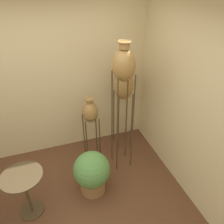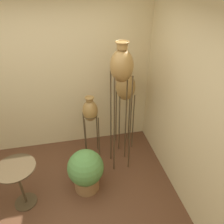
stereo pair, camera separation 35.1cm
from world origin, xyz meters
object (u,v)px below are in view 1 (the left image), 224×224
at_px(vase_stand_tall, 124,68).
at_px(vase_stand_medium, 123,87).
at_px(potted_plant, 92,172).
at_px(vase_stand_short, 90,113).
at_px(side_table, 24,186).

distance_m(vase_stand_tall, vase_stand_medium, 0.73).
distance_m(vase_stand_tall, potted_plant, 1.52).
relative_size(vase_stand_short, potted_plant, 1.70).
relative_size(vase_stand_medium, vase_stand_short, 1.31).
height_order(vase_stand_short, side_table, vase_stand_short).
bearing_deg(side_table, vase_stand_tall, 17.83).
height_order(vase_stand_tall, vase_stand_medium, vase_stand_tall).
height_order(vase_stand_medium, side_table, vase_stand_medium).
xyz_separation_m(vase_stand_short, potted_plant, (-0.18, -0.72, -0.53)).
bearing_deg(vase_stand_tall, side_table, -162.17).
xyz_separation_m(vase_stand_short, side_table, (-1.06, -0.80, -0.39)).
height_order(vase_stand_medium, potted_plant, vase_stand_medium).
bearing_deg(potted_plant, vase_stand_tall, 33.54).
xyz_separation_m(vase_stand_tall, side_table, (-1.48, -0.48, -1.19)).
relative_size(vase_stand_tall, side_table, 2.96).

